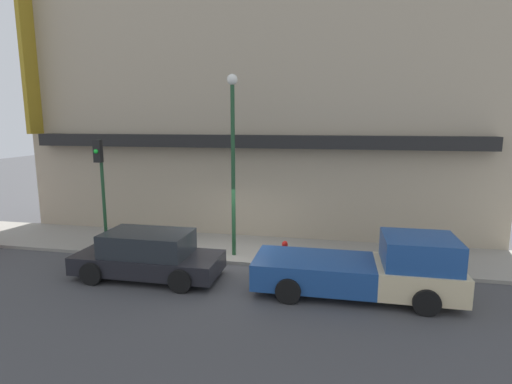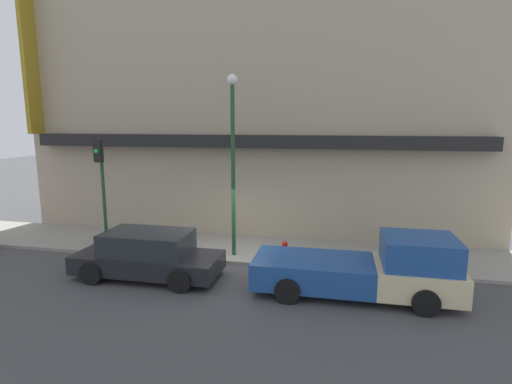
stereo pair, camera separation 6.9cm
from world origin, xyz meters
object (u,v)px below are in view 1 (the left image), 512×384
at_px(fire_hydrant, 285,250).
at_px(parked_car, 148,255).
at_px(street_lamp, 233,147).
at_px(pickup_truck, 369,269).
at_px(traffic_light, 101,175).

bearing_deg(fire_hydrant, parked_car, -151.94).
relative_size(fire_hydrant, street_lamp, 0.10).
distance_m(pickup_truck, traffic_light, 9.79).
bearing_deg(parked_car, traffic_light, 144.91).
relative_size(pickup_truck, street_lamp, 0.90).
bearing_deg(pickup_truck, traffic_light, 166.37).
height_order(fire_hydrant, traffic_light, traffic_light).
bearing_deg(street_lamp, fire_hydrant, -3.88).
relative_size(parked_car, traffic_light, 1.12).
bearing_deg(traffic_light, street_lamp, 3.47).
distance_m(parked_car, fire_hydrant, 4.54).
height_order(pickup_truck, traffic_light, traffic_light).
height_order(street_lamp, traffic_light, street_lamp).
relative_size(pickup_truck, traffic_light, 1.39).
height_order(parked_car, street_lamp, street_lamp).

